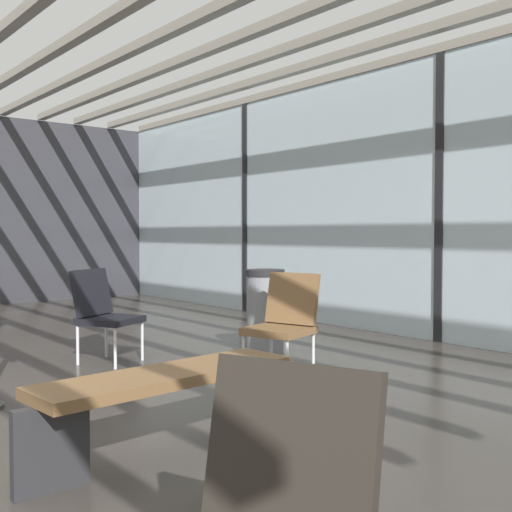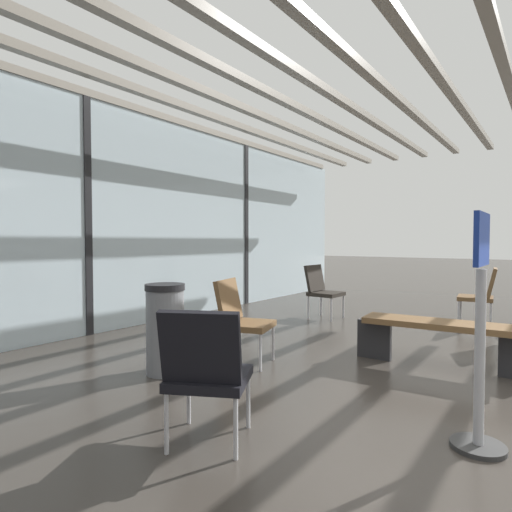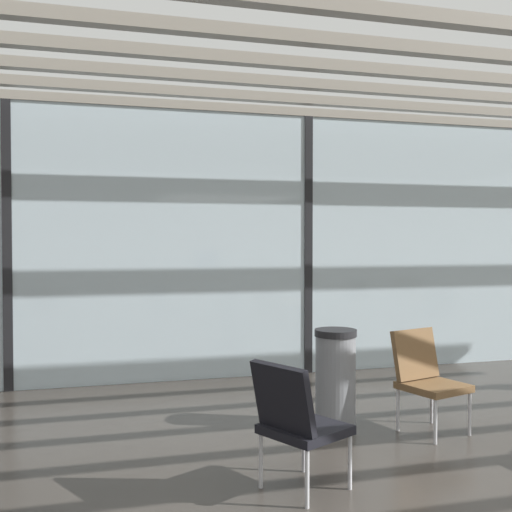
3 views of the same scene
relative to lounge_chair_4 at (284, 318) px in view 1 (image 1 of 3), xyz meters
name	(u,v)px [view 1 (image 1 of 3)]	position (x,y,z in m)	size (l,w,h in m)	color
glass_curtain_wall	(442,198)	(-0.18, 2.48, 1.10)	(14.00, 0.08, 3.20)	silver
window_mullion_0	(247,208)	(-3.68, 2.48, 1.10)	(0.10, 0.12, 3.20)	black
window_mullion_1	(442,198)	(-0.18, 2.48, 1.10)	(0.10, 0.12, 3.20)	black
lounge_chair_4	(284,318)	(0.00, 0.00, 0.00)	(0.61, 0.64, 0.87)	brown
lounge_chair_6	(103,310)	(-1.52, -0.94, 0.00)	(0.69, 0.67, 0.87)	black
waiting_bench	(169,390)	(1.03, -1.75, -0.13)	(0.52, 1.70, 0.47)	brown
trash_bin	(265,314)	(-0.69, 0.36, -0.06)	(0.38, 0.38, 0.86)	slate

